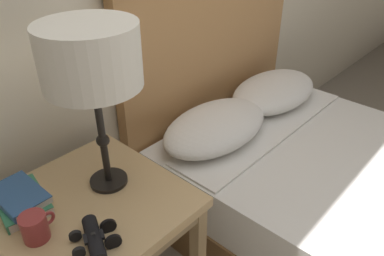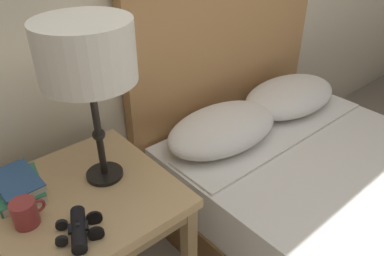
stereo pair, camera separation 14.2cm
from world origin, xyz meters
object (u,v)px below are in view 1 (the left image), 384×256
nightstand (92,220)px  coffee_mug (35,227)px  bed (359,203)px  table_lamp (91,59)px  book_stacked_on_top (18,196)px  book_on_nightstand (21,202)px  binoculars_pair (95,239)px

nightstand → coffee_mug: 0.23m
bed → table_lamp: bed is taller
book_stacked_on_top → table_lamp: bearing=-22.5°
book_on_nightstand → table_lamp: bearing=-22.7°
nightstand → binoculars_pair: (-0.09, -0.16, 0.10)m
nightstand → binoculars_pair: bearing=-118.3°
nightstand → coffee_mug: coffee_mug is taller
nightstand → table_lamp: table_lamp is taller
book_on_nightstand → binoculars_pair: 0.31m
nightstand → book_stacked_on_top: book_stacked_on_top is taller
binoculars_pair → coffee_mug: size_ratio=1.58×
nightstand → table_lamp: (0.11, 0.03, 0.54)m
nightstand → book_stacked_on_top: bearing=138.3°
table_lamp → binoculars_pair: bearing=-134.8°
book_on_nightstand → nightstand: bearing=-42.1°
bed → table_lamp: size_ratio=3.61×
table_lamp → book_on_nightstand: 0.52m
table_lamp → binoculars_pair: 0.51m
nightstand → coffee_mug: bearing=-174.3°
book_stacked_on_top → coffee_mug: bearing=-100.2°
book_on_nightstand → book_stacked_on_top: 0.03m
coffee_mug → table_lamp: bearing=9.7°
nightstand → book_on_nightstand: (-0.16, 0.14, 0.10)m
nightstand → table_lamp: size_ratio=1.10×
book_stacked_on_top → binoculars_pair: bearing=-77.0°
binoculars_pair → book_on_nightstand: bearing=102.7°
nightstand → table_lamp: 0.55m
nightstand → binoculars_pair: size_ratio=3.75×
book_on_nightstand → coffee_mug: bearing=-100.6°
table_lamp → binoculars_pair: size_ratio=3.42×
book_stacked_on_top → binoculars_pair: (0.07, -0.31, -0.02)m
nightstand → bed: (0.99, -0.57, -0.25)m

